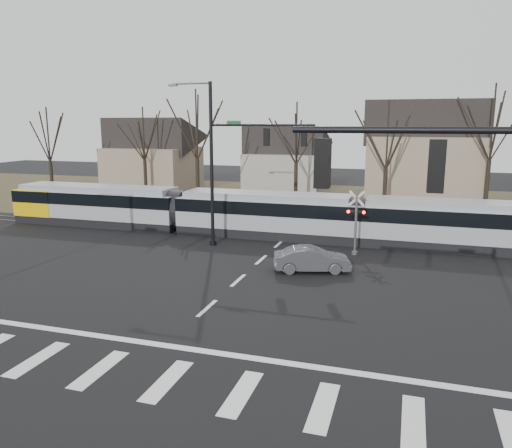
% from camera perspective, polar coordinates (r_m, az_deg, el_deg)
% --- Properties ---
extents(ground, '(140.00, 140.00, 0.00)m').
position_cam_1_polar(ground, '(19.91, -7.88, -11.49)').
color(ground, black).
extents(grass_verge, '(140.00, 28.00, 0.01)m').
position_cam_1_polar(grass_verge, '(49.79, 7.90, 2.46)').
color(grass_verge, '#38331E').
rests_on(grass_verge, ground).
extents(crosswalk, '(27.00, 2.60, 0.01)m').
position_cam_1_polar(crosswalk, '(16.74, -13.93, -16.39)').
color(crosswalk, silver).
rests_on(crosswalk, ground).
extents(stop_line, '(28.00, 0.35, 0.01)m').
position_cam_1_polar(stop_line, '(18.44, -10.31, -13.50)').
color(stop_line, silver).
rests_on(stop_line, ground).
extents(lane_dashes, '(0.18, 30.00, 0.01)m').
position_cam_1_polar(lane_dashes, '(34.37, 3.47, -1.52)').
color(lane_dashes, silver).
rests_on(lane_dashes, ground).
extents(rail_pair, '(90.00, 1.52, 0.06)m').
position_cam_1_polar(rail_pair, '(34.18, 3.39, -1.56)').
color(rail_pair, '#59595E').
rests_on(rail_pair, ground).
extents(tram, '(39.94, 2.97, 3.03)m').
position_cam_1_polar(tram, '(34.45, 0.92, 1.32)').
color(tram, gray).
rests_on(tram, ground).
extents(sedan, '(3.64, 4.80, 1.32)m').
position_cam_1_polar(sedan, '(26.56, 6.41, -4.03)').
color(sedan, '#43444A').
rests_on(sedan, ground).
extents(signal_pole_far, '(9.28, 0.44, 10.20)m').
position_cam_1_polar(signal_pole_far, '(30.89, -2.35, 7.70)').
color(signal_pole_far, black).
rests_on(signal_pole_far, ground).
extents(rail_crossing_signal, '(1.08, 0.36, 4.00)m').
position_cam_1_polar(rail_crossing_signal, '(30.05, 11.33, 0.04)').
color(rail_crossing_signal, '#59595B').
rests_on(rail_crossing_signal, ground).
extents(tree_row, '(59.20, 7.20, 10.00)m').
position_cam_1_polar(tree_row, '(43.04, 9.40, 7.70)').
color(tree_row, black).
rests_on(tree_row, ground).
extents(house_a, '(9.72, 8.64, 8.60)m').
position_cam_1_polar(house_a, '(57.84, -11.75, 8.02)').
color(house_a, gray).
rests_on(house_a, ground).
extents(house_b, '(8.64, 7.56, 7.65)m').
position_cam_1_polar(house_b, '(54.24, 3.47, 7.50)').
color(house_b, gray).
rests_on(house_b, ground).
extents(house_c, '(10.80, 8.64, 10.10)m').
position_cam_1_polar(house_c, '(49.61, 18.67, 8.01)').
color(house_c, gray).
rests_on(house_c, ground).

